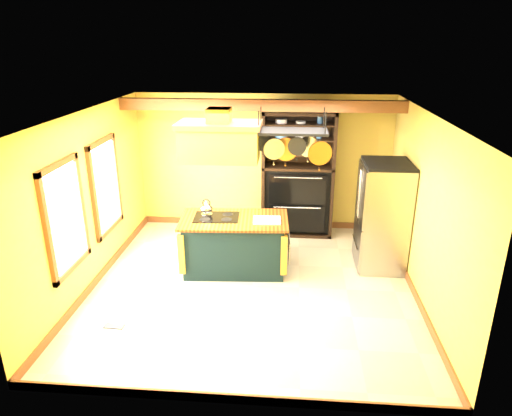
# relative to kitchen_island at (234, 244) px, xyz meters

# --- Properties ---
(floor) EXTENTS (5.00, 5.00, 0.00)m
(floor) POSITION_rel_kitchen_island_xyz_m (0.35, -0.54, -0.47)
(floor) COLOR beige
(floor) RESTS_ON ground
(ceiling) EXTENTS (5.00, 5.00, 0.00)m
(ceiling) POSITION_rel_kitchen_island_xyz_m (0.35, -0.54, 2.23)
(ceiling) COLOR white
(ceiling) RESTS_ON wall_back
(wall_back) EXTENTS (5.00, 0.02, 2.70)m
(wall_back) POSITION_rel_kitchen_island_xyz_m (0.35, 1.96, 0.88)
(wall_back) COLOR gold
(wall_back) RESTS_ON floor
(wall_front) EXTENTS (5.00, 0.02, 2.70)m
(wall_front) POSITION_rel_kitchen_island_xyz_m (0.35, -3.04, 0.88)
(wall_front) COLOR gold
(wall_front) RESTS_ON floor
(wall_left) EXTENTS (0.02, 5.00, 2.70)m
(wall_left) POSITION_rel_kitchen_island_xyz_m (-2.15, -0.54, 0.88)
(wall_left) COLOR gold
(wall_left) RESTS_ON floor
(wall_right) EXTENTS (0.02, 5.00, 2.70)m
(wall_right) POSITION_rel_kitchen_island_xyz_m (2.85, -0.54, 0.88)
(wall_right) COLOR gold
(wall_right) RESTS_ON floor
(ceiling_beam) EXTENTS (5.00, 0.15, 0.20)m
(ceiling_beam) POSITION_rel_kitchen_island_xyz_m (0.35, 1.16, 2.12)
(ceiling_beam) COLOR brown
(ceiling_beam) RESTS_ON ceiling
(window_near) EXTENTS (0.06, 1.06, 1.56)m
(window_near) POSITION_rel_kitchen_island_xyz_m (-2.12, -1.34, 0.93)
(window_near) COLOR brown
(window_near) RESTS_ON wall_left
(window_far) EXTENTS (0.06, 1.06, 1.56)m
(window_far) POSITION_rel_kitchen_island_xyz_m (-2.12, 0.06, 0.93)
(window_far) COLOR brown
(window_far) RESTS_ON wall_left
(kitchen_island) EXTENTS (1.81, 1.08, 1.11)m
(kitchen_island) POSITION_rel_kitchen_island_xyz_m (0.00, 0.00, 0.00)
(kitchen_island) COLOR black
(kitchen_island) RESTS_ON floor
(range_hood) EXTENTS (1.28, 0.72, 0.80)m
(range_hood) POSITION_rel_kitchen_island_xyz_m (-0.20, -0.00, 1.76)
(range_hood) COLOR #C68931
(range_hood) RESTS_ON ceiling
(pot_rack) EXTENTS (1.18, 0.54, 0.82)m
(pot_rack) POSITION_rel_kitchen_island_xyz_m (0.92, -0.00, 1.77)
(pot_rack) COLOR black
(pot_rack) RESTS_ON ceiling
(refrigerator) EXTENTS (0.77, 0.91, 1.78)m
(refrigerator) POSITION_rel_kitchen_island_xyz_m (2.44, 0.36, 0.40)
(refrigerator) COLOR gray
(refrigerator) RESTS_ON floor
(hutch) EXTENTS (1.37, 0.62, 2.43)m
(hutch) POSITION_rel_kitchen_island_xyz_m (1.03, 1.70, 0.46)
(hutch) COLOR black
(hutch) RESTS_ON floor
(floor_register) EXTENTS (0.28, 0.13, 0.01)m
(floor_register) POSITION_rel_kitchen_island_xyz_m (-1.43, -1.78, -0.46)
(floor_register) COLOR black
(floor_register) RESTS_ON floor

